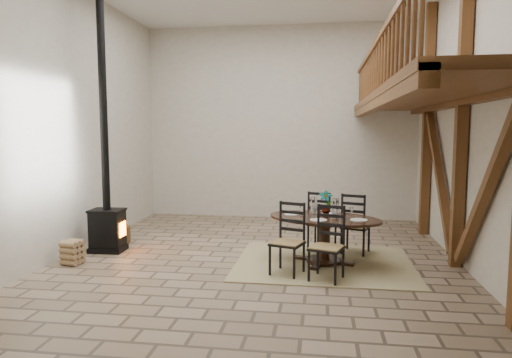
# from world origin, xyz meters

# --- Properties ---
(ground) EXTENTS (8.00, 8.00, 0.00)m
(ground) POSITION_xyz_m (0.00, 0.00, 0.00)
(ground) COLOR gray
(ground) RESTS_ON ground
(room_shell) EXTENTS (7.02, 8.02, 5.01)m
(room_shell) POSITION_xyz_m (1.19, 0.00, 3.01)
(room_shell) COLOR beige
(room_shell) RESTS_ON ground
(rug) EXTENTS (3.00, 2.50, 0.02)m
(rug) POSITION_xyz_m (1.17, -0.15, 0.01)
(rug) COLOR tan
(rug) RESTS_ON ground
(dining_table) EXTENTS (2.25, 2.43, 1.27)m
(dining_table) POSITION_xyz_m (1.17, -0.15, 0.46)
(dining_table) COLOR black
(dining_table) RESTS_ON ground
(wood_stove) EXTENTS (0.65, 0.51, 5.00)m
(wood_stove) POSITION_xyz_m (-2.90, 0.06, 1.13)
(wood_stove) COLOR black
(wood_stove) RESTS_ON ground
(log_basket) EXTENTS (0.51, 0.51, 0.42)m
(log_basket) POSITION_xyz_m (-3.02, 0.74, 0.18)
(log_basket) COLOR brown
(log_basket) RESTS_ON ground
(log_stack) EXTENTS (0.35, 0.36, 0.42)m
(log_stack) POSITION_xyz_m (-3.11, -0.84, 0.21)
(log_stack) COLOR tan
(log_stack) RESTS_ON ground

